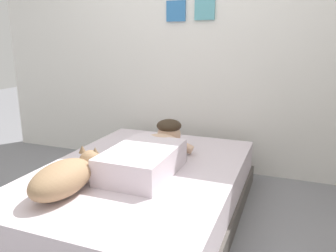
% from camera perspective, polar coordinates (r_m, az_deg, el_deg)
% --- Properties ---
extents(ground_plane, '(12.90, 12.90, 0.00)m').
position_cam_1_polar(ground_plane, '(2.32, -8.23, -18.74)').
color(ground_plane, gray).
extents(back_wall, '(4.45, 0.12, 2.50)m').
position_cam_1_polar(back_wall, '(3.32, 3.98, 14.18)').
color(back_wall, silver).
rests_on(back_wall, ground).
extents(bed, '(1.38, 1.92, 0.39)m').
position_cam_1_polar(bed, '(2.46, -4.69, -11.46)').
color(bed, '#4C4742').
rests_on(bed, ground).
extents(pillow, '(0.52, 0.32, 0.11)m').
position_cam_1_polar(pillow, '(2.83, -1.85, -2.46)').
color(pillow, silver).
rests_on(pillow, bed).
extents(person_lying, '(0.43, 0.92, 0.27)m').
position_cam_1_polar(person_lying, '(2.37, -2.96, -4.64)').
color(person_lying, silver).
rests_on(person_lying, bed).
extents(dog, '(0.26, 0.57, 0.21)m').
position_cam_1_polar(dog, '(2.06, -17.22, -8.30)').
color(dog, '#9E7A56').
rests_on(dog, bed).
extents(coffee_cup, '(0.12, 0.09, 0.07)m').
position_cam_1_polar(coffee_cup, '(2.76, 0.98, -3.33)').
color(coffee_cup, teal).
rests_on(coffee_cup, bed).
extents(cell_phone, '(0.07, 0.14, 0.01)m').
position_cam_1_polar(cell_phone, '(2.33, -8.85, -7.82)').
color(cell_phone, black).
rests_on(cell_phone, bed).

